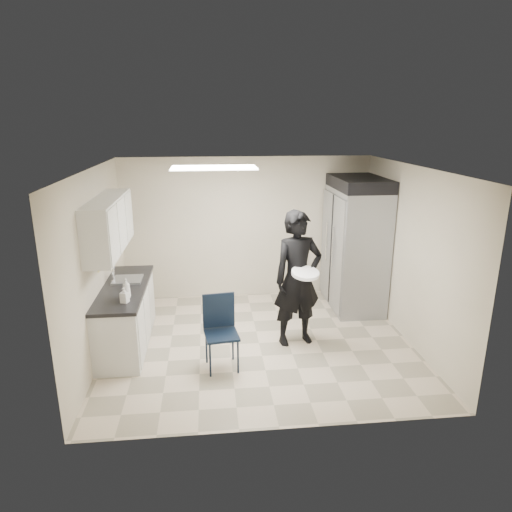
{
  "coord_description": "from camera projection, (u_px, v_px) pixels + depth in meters",
  "views": [
    {
      "loc": [
        -0.7,
        -6.14,
        3.23
      ],
      "look_at": [
        -0.02,
        0.2,
        1.31
      ],
      "focal_mm": 32.0,
      "sensor_mm": 36.0,
      "label": 1
    }
  ],
  "objects": [
    {
      "name": "towel_dispenser",
      "position": [
        120.0,
        222.0,
        7.45
      ],
      "size": [
        0.22,
        0.3,
        0.35
      ],
      "primitive_type": "cube",
      "color": "black",
      "rests_on": "left_wall"
    },
    {
      "name": "back_wall",
      "position": [
        247.0,
        228.0,
        8.38
      ],
      "size": [
        4.5,
        0.0,
        4.5
      ],
      "primitive_type": "plane",
      "rotation": [
        1.57,
        0.0,
        0.0
      ],
      "color": "beige",
      "rests_on": "floor"
    },
    {
      "name": "soap_bottle_b",
      "position": [
        124.0,
        295.0,
        5.98
      ],
      "size": [
        0.12,
        0.12,
        0.21
      ],
      "primitive_type": "imported",
      "rotation": [
        0.0,
        0.0,
        -0.37
      ],
      "color": "#9F9FAA",
      "rests_on": "countertop"
    },
    {
      "name": "notice_sticker_left",
      "position": [
        99.0,
        269.0,
        6.37
      ],
      "size": [
        0.0,
        0.12,
        0.07
      ],
      "primitive_type": "cube",
      "color": "yellow",
      "rests_on": "left_wall"
    },
    {
      "name": "commercial_fridge",
      "position": [
        355.0,
        249.0,
        7.95
      ],
      "size": [
        0.8,
        1.35,
        2.1
      ],
      "primitive_type": "cube",
      "color": "gray",
      "rests_on": "floor"
    },
    {
      "name": "folding_chair",
      "position": [
        221.0,
        335.0,
        6.03
      ],
      "size": [
        0.48,
        0.48,
        0.97
      ],
      "primitive_type": "cube",
      "rotation": [
        0.0,
        0.0,
        0.13
      ],
      "color": "black",
      "rests_on": "floor"
    },
    {
      "name": "countertop",
      "position": [
        124.0,
        288.0,
        6.59
      ],
      "size": [
        0.64,
        1.95,
        0.05
      ],
      "primitive_type": "cube",
      "color": "black",
      "rests_on": "lower_counter"
    },
    {
      "name": "floor",
      "position": [
        259.0,
        343.0,
        6.85
      ],
      "size": [
        4.5,
        4.5,
        0.0
      ],
      "primitive_type": "plane",
      "color": "#C3B199",
      "rests_on": "ground"
    },
    {
      "name": "left_wall",
      "position": [
        96.0,
        266.0,
        6.25
      ],
      "size": [
        0.0,
        4.0,
        4.0
      ],
      "primitive_type": "plane",
      "rotation": [
        1.57,
        0.0,
        1.57
      ],
      "color": "beige",
      "rests_on": "floor"
    },
    {
      "name": "notice_sticker_right",
      "position": [
        102.0,
        267.0,
        6.57
      ],
      "size": [
        0.0,
        0.12,
        0.07
      ],
      "primitive_type": "cube",
      "color": "yellow",
      "rests_on": "left_wall"
    },
    {
      "name": "upper_cabinets",
      "position": [
        109.0,
        225.0,
        6.3
      ],
      "size": [
        0.35,
        1.8,
        0.75
      ],
      "primitive_type": "cube",
      "color": "silver",
      "rests_on": "left_wall"
    },
    {
      "name": "man_tuxedo",
      "position": [
        298.0,
        279.0,
        6.62
      ],
      "size": [
        0.83,
        0.64,
        2.01
      ],
      "primitive_type": "imported",
      "rotation": [
        0.0,
        0.0,
        0.22
      ],
      "color": "black",
      "rests_on": "floor"
    },
    {
      "name": "soap_bottle_a",
      "position": [
        126.0,
        288.0,
        6.13
      ],
      "size": [
        0.13,
        0.13,
        0.27
      ],
      "primitive_type": "imported",
      "rotation": [
        0.0,
        0.0,
        0.24
      ],
      "color": "silver",
      "rests_on": "countertop"
    },
    {
      "name": "lower_counter",
      "position": [
        126.0,
        317.0,
        6.72
      ],
      "size": [
        0.6,
        1.9,
        0.86
      ],
      "primitive_type": "cube",
      "color": "silver",
      "rests_on": "floor"
    },
    {
      "name": "ceiling",
      "position": [
        259.0,
        168.0,
        6.1
      ],
      "size": [
        4.5,
        4.5,
        0.0
      ],
      "primitive_type": "plane",
      "rotation": [
        3.14,
        0.0,
        0.0
      ],
      "color": "silver",
      "rests_on": "back_wall"
    },
    {
      "name": "ceiling_panel",
      "position": [
        214.0,
        168.0,
        6.43
      ],
      "size": [
        1.2,
        0.6,
        0.02
      ],
      "primitive_type": "cube",
      "color": "white",
      "rests_on": "ceiling"
    },
    {
      "name": "sink",
      "position": [
        128.0,
        283.0,
        6.83
      ],
      "size": [
        0.42,
        0.4,
        0.14
      ],
      "primitive_type": "cube",
      "color": "gray",
      "rests_on": "countertop"
    },
    {
      "name": "fridge_compressor",
      "position": [
        359.0,
        183.0,
        7.62
      ],
      "size": [
        0.8,
        1.35,
        0.2
      ],
      "primitive_type": "cube",
      "color": "black",
      "rests_on": "commercial_fridge"
    },
    {
      "name": "right_wall",
      "position": [
        411.0,
        256.0,
        6.7
      ],
      "size": [
        0.0,
        4.0,
        4.0
      ],
      "primitive_type": "plane",
      "rotation": [
        1.57,
        0.0,
        -1.57
      ],
      "color": "beige",
      "rests_on": "floor"
    },
    {
      "name": "bucket_lid",
      "position": [
        305.0,
        273.0,
        6.34
      ],
      "size": [
        0.46,
        0.46,
        0.05
      ],
      "primitive_type": "cylinder",
      "rotation": [
        0.0,
        0.0,
        0.22
      ],
      "color": "silver",
      "rests_on": "man_tuxedo"
    },
    {
      "name": "faucet",
      "position": [
        113.0,
        274.0,
        6.77
      ],
      "size": [
        0.02,
        0.02,
        0.24
      ],
      "primitive_type": "cylinder",
      "color": "silver",
      "rests_on": "countertop"
    }
  ]
}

